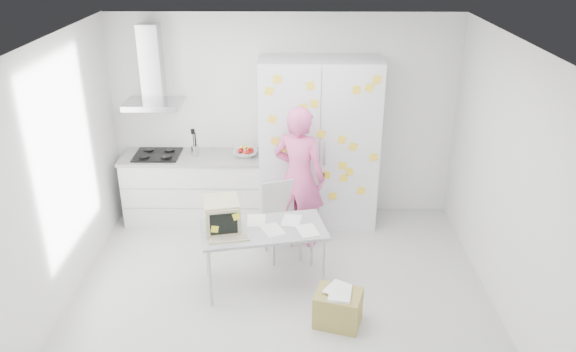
{
  "coord_description": "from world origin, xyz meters",
  "views": [
    {
      "loc": [
        0.13,
        -5.06,
        3.67
      ],
      "look_at": [
        0.07,
        0.69,
        1.09
      ],
      "focal_mm": 35.0,
      "sensor_mm": 36.0,
      "label": 1
    }
  ],
  "objects_px": {
    "person": "(299,177)",
    "desk": "(237,222)",
    "chair": "(281,215)",
    "cardboard_box": "(338,308)"
  },
  "relations": [
    {
      "from": "chair",
      "to": "desk",
      "type": "bearing_deg",
      "value": -142.35
    },
    {
      "from": "person",
      "to": "desk",
      "type": "distance_m",
      "value": 1.17
    },
    {
      "from": "chair",
      "to": "cardboard_box",
      "type": "xyz_separation_m",
      "value": [
        0.6,
        -1.32,
        -0.33
      ]
    },
    {
      "from": "desk",
      "to": "chair",
      "type": "height_order",
      "value": "desk"
    },
    {
      "from": "person",
      "to": "cardboard_box",
      "type": "distance_m",
      "value": 1.79
    },
    {
      "from": "desk",
      "to": "chair",
      "type": "bearing_deg",
      "value": 45.24
    },
    {
      "from": "desk",
      "to": "chair",
      "type": "relative_size",
      "value": 1.56
    },
    {
      "from": "person",
      "to": "cardboard_box",
      "type": "bearing_deg",
      "value": 125.83
    },
    {
      "from": "chair",
      "to": "cardboard_box",
      "type": "bearing_deg",
      "value": -84.81
    },
    {
      "from": "desk",
      "to": "chair",
      "type": "xyz_separation_m",
      "value": [
        0.44,
        0.68,
        -0.28
      ]
    }
  ]
}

